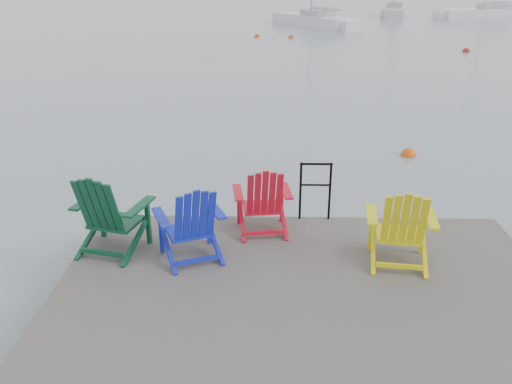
{
  "coord_description": "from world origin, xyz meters",
  "views": [
    {
      "loc": [
        -0.46,
        -5.07,
        4.0
      ],
      "look_at": [
        -0.64,
        2.64,
        0.85
      ],
      "focal_mm": 38.0,
      "sensor_mm": 36.0,
      "label": 1
    }
  ],
  "objects_px": {
    "buoy_b": "(257,37)",
    "sailboat_near": "(314,21)",
    "handrail": "(315,186)",
    "chair_yellow": "(402,226)",
    "chair_blue": "(191,222)",
    "buoy_d": "(291,38)",
    "chair_green": "(109,213)",
    "chair_red": "(263,199)",
    "sailboat_mid": "(395,12)",
    "buoy_c": "(466,52)",
    "buoy_a": "(408,156)",
    "sailboat_far": "(488,14)"
  },
  "relations": [
    {
      "from": "buoy_b",
      "to": "buoy_c",
      "type": "relative_size",
      "value": 0.97
    },
    {
      "from": "sailboat_mid",
      "to": "buoy_a",
      "type": "xyz_separation_m",
      "value": [
        -8.88,
        -43.5,
        -0.36
      ]
    },
    {
      "from": "chair_yellow",
      "to": "sailboat_near",
      "type": "bearing_deg",
      "value": 94.92
    },
    {
      "from": "sailboat_far",
      "to": "chair_red",
      "type": "bearing_deg",
      "value": 147.13
    },
    {
      "from": "chair_red",
      "to": "chair_blue",
      "type": "bearing_deg",
      "value": -145.7
    },
    {
      "from": "chair_yellow",
      "to": "chair_blue",
      "type": "bearing_deg",
      "value": -173.98
    },
    {
      "from": "chair_yellow",
      "to": "buoy_a",
      "type": "bearing_deg",
      "value": 82.68
    },
    {
      "from": "sailboat_near",
      "to": "chair_blue",
      "type": "bearing_deg",
      "value": -127.38
    },
    {
      "from": "chair_blue",
      "to": "sailboat_near",
      "type": "bearing_deg",
      "value": 60.35
    },
    {
      "from": "chair_green",
      "to": "buoy_a",
      "type": "distance_m",
      "value": 7.93
    },
    {
      "from": "handrail",
      "to": "buoy_a",
      "type": "height_order",
      "value": "handrail"
    },
    {
      "from": "chair_red",
      "to": "chair_yellow",
      "type": "height_order",
      "value": "chair_yellow"
    },
    {
      "from": "buoy_c",
      "to": "chair_red",
      "type": "bearing_deg",
      "value": -114.88
    },
    {
      "from": "sailboat_near",
      "to": "buoy_d",
      "type": "bearing_deg",
      "value": -135.0
    },
    {
      "from": "chair_blue",
      "to": "buoy_d",
      "type": "bearing_deg",
      "value": 62.51
    },
    {
      "from": "buoy_a",
      "to": "buoy_b",
      "type": "bearing_deg",
      "value": 99.43
    },
    {
      "from": "handrail",
      "to": "buoy_c",
      "type": "xyz_separation_m",
      "value": [
        9.87,
        22.46,
        -1.04
      ]
    },
    {
      "from": "chair_green",
      "to": "chair_yellow",
      "type": "xyz_separation_m",
      "value": [
        3.76,
        -0.25,
        -0.03
      ]
    },
    {
      "from": "sailboat_mid",
      "to": "buoy_c",
      "type": "bearing_deg",
      "value": -78.45
    },
    {
      "from": "buoy_d",
      "to": "buoy_c",
      "type": "bearing_deg",
      "value": -34.56
    },
    {
      "from": "handrail",
      "to": "chair_red",
      "type": "relative_size",
      "value": 0.88
    },
    {
      "from": "chair_green",
      "to": "sailboat_near",
      "type": "xyz_separation_m",
      "value": [
        5.61,
        38.18,
        -0.72
      ]
    },
    {
      "from": "handrail",
      "to": "sailboat_mid",
      "type": "height_order",
      "value": "sailboat_mid"
    },
    {
      "from": "buoy_b",
      "to": "handrail",
      "type": "bearing_deg",
      "value": -87.04
    },
    {
      "from": "handrail",
      "to": "chair_yellow",
      "type": "distance_m",
      "value": 1.68
    },
    {
      "from": "sailboat_mid",
      "to": "buoy_a",
      "type": "bearing_deg",
      "value": -86.44
    },
    {
      "from": "chair_green",
      "to": "chair_blue",
      "type": "distance_m",
      "value": 1.12
    },
    {
      "from": "chair_green",
      "to": "buoy_b",
      "type": "xyz_separation_m",
      "value": [
        1.27,
        30.36,
        -1.08
      ]
    },
    {
      "from": "handrail",
      "to": "sailboat_near",
      "type": "relative_size",
      "value": 0.07
    },
    {
      "from": "chair_blue",
      "to": "buoy_c",
      "type": "relative_size",
      "value": 2.62
    },
    {
      "from": "chair_yellow",
      "to": "sailboat_near",
      "type": "height_order",
      "value": "sailboat_near"
    },
    {
      "from": "buoy_c",
      "to": "buoy_b",
      "type": "bearing_deg",
      "value": 149.2
    },
    {
      "from": "buoy_b",
      "to": "chair_yellow",
      "type": "bearing_deg",
      "value": -85.36
    },
    {
      "from": "sailboat_near",
      "to": "buoy_c",
      "type": "xyz_separation_m",
      "value": [
        7.04,
        -14.6,
        -0.35
      ]
    },
    {
      "from": "chair_blue",
      "to": "buoy_b",
      "type": "height_order",
      "value": "chair_blue"
    },
    {
      "from": "buoy_b",
      "to": "sailboat_near",
      "type": "bearing_deg",
      "value": 60.96
    },
    {
      "from": "handrail",
      "to": "chair_yellow",
      "type": "height_order",
      "value": "chair_yellow"
    },
    {
      "from": "sailboat_mid",
      "to": "sailboat_far",
      "type": "relative_size",
      "value": 0.93
    },
    {
      "from": "chair_red",
      "to": "buoy_c",
      "type": "height_order",
      "value": "chair_red"
    },
    {
      "from": "sailboat_mid",
      "to": "buoy_d",
      "type": "bearing_deg",
      "value": -103.95
    },
    {
      "from": "sailboat_near",
      "to": "buoy_b",
      "type": "xyz_separation_m",
      "value": [
        -4.34,
        -7.81,
        -0.35
      ]
    },
    {
      "from": "chair_blue",
      "to": "chair_yellow",
      "type": "relative_size",
      "value": 0.97
    },
    {
      "from": "chair_red",
      "to": "sailboat_mid",
      "type": "height_order",
      "value": "sailboat_mid"
    },
    {
      "from": "handrail",
      "to": "buoy_c",
      "type": "bearing_deg",
      "value": 66.28
    },
    {
      "from": "buoy_c",
      "to": "buoy_a",
      "type": "bearing_deg",
      "value": -112.23
    },
    {
      "from": "chair_green",
      "to": "chair_red",
      "type": "bearing_deg",
      "value": 32.37
    },
    {
      "from": "sailboat_far",
      "to": "chair_green",
      "type": "bearing_deg",
      "value": 145.36
    },
    {
      "from": "sailboat_mid",
      "to": "buoy_b",
      "type": "relative_size",
      "value": 28.16
    },
    {
      "from": "sailboat_far",
      "to": "buoy_a",
      "type": "xyz_separation_m",
      "value": [
        -16.85,
        -40.61,
        -0.36
      ]
    },
    {
      "from": "chair_blue",
      "to": "chair_yellow",
      "type": "xyz_separation_m",
      "value": [
        2.65,
        -0.08,
        0.01
      ]
    }
  ]
}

